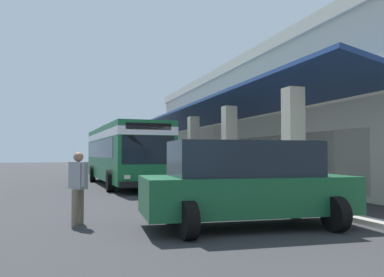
{
  "coord_description": "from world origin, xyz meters",
  "views": [
    {
      "loc": [
        23.96,
        -3.02,
        1.67
      ],
      "look_at": [
        3.61,
        3.53,
        2.52
      ],
      "focal_mm": 36.76,
      "sensor_mm": 36.0,
      "label": 1
    }
  ],
  "objects_px": {
    "parked_suv_green": "(246,183)",
    "potted_palm": "(162,166)",
    "transit_bus": "(123,151)",
    "pedestrian": "(78,184)"
  },
  "relations": [
    {
      "from": "transit_bus",
      "to": "parked_suv_green",
      "type": "relative_size",
      "value": 2.3
    },
    {
      "from": "transit_bus",
      "to": "parked_suv_green",
      "type": "xyz_separation_m",
      "value": [
        13.25,
        0.97,
        -0.84
      ]
    },
    {
      "from": "pedestrian",
      "to": "potted_palm",
      "type": "distance_m",
      "value": 25.39
    },
    {
      "from": "parked_suv_green",
      "to": "potted_palm",
      "type": "relative_size",
      "value": 2.02
    },
    {
      "from": "transit_bus",
      "to": "potted_palm",
      "type": "xyz_separation_m",
      "value": [
        -12.37,
        5.1,
        -1.23
      ]
    },
    {
      "from": "transit_bus",
      "to": "potted_palm",
      "type": "height_order",
      "value": "transit_bus"
    },
    {
      "from": "pedestrian",
      "to": "potted_palm",
      "type": "xyz_separation_m",
      "value": [
        -24.17,
        7.8,
        -0.35
      ]
    },
    {
      "from": "transit_bus",
      "to": "pedestrian",
      "type": "height_order",
      "value": "transit_bus"
    },
    {
      "from": "parked_suv_green",
      "to": "potted_palm",
      "type": "distance_m",
      "value": 25.96
    },
    {
      "from": "transit_bus",
      "to": "parked_suv_green",
      "type": "bearing_deg",
      "value": 4.21
    }
  ]
}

